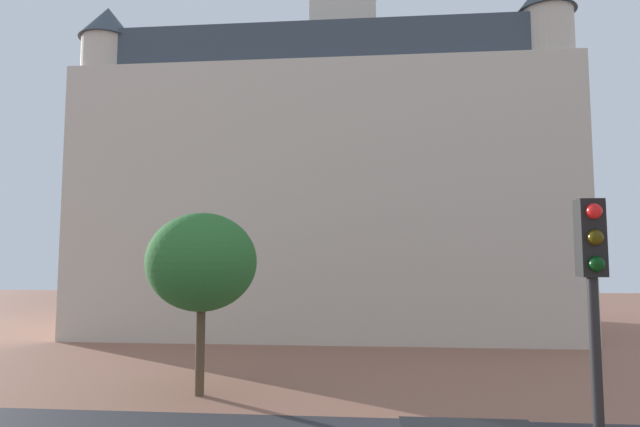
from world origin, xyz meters
TOP-DOWN VIEW (x-y plane):
  - landmark_building at (-0.83, 31.36)m, footprint 28.36×15.91m
  - traffic_light_pole at (4.33, 2.84)m, footprint 0.28×0.34m
  - tree_curb_far at (-3.71, 13.51)m, footprint 3.63×3.63m

SIDE VIEW (x-z plane):
  - traffic_light_pole at x=4.33m, z-range 0.98..6.06m
  - tree_curb_far at x=-3.71m, z-range 1.33..7.28m
  - landmark_building at x=-0.83m, z-range -6.70..25.08m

